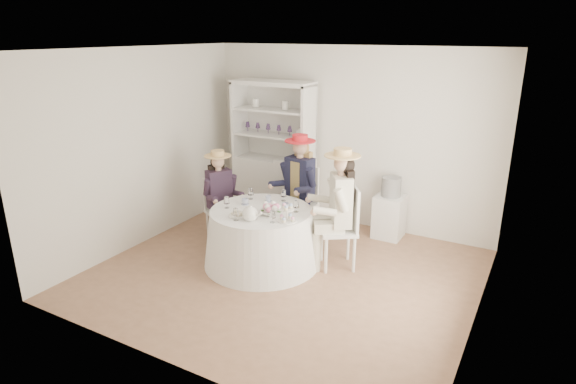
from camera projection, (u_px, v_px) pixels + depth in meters
The scene contains 23 objects.
ground at pixel (284, 274), 6.03m from camera, with size 4.50×4.50×0.00m, color brown.
ceiling at pixel (283, 49), 5.17m from camera, with size 4.50×4.50×0.00m, color white.
wall_back at pixel (349, 138), 7.25m from camera, with size 4.50×4.50×0.00m, color silver.
wall_front at pixel (163, 228), 3.94m from camera, with size 4.50×4.50×0.00m, color silver.
wall_left at pixel (142, 148), 6.63m from camera, with size 4.50×4.50×0.00m, color silver.
wall_right at pixel (490, 202), 4.56m from camera, with size 4.50×4.50×0.00m, color silver.
tea_table at pixel (262, 237), 6.19m from camera, with size 1.49×1.49×0.74m.
hutch at pixel (275, 170), 7.71m from camera, with size 1.46×0.94×2.17m.
side_table at pixel (389, 216), 7.02m from camera, with size 0.41×0.41×0.63m, color silver.
hatbox at pixel (391, 187), 6.87m from camera, with size 0.28×0.28×0.28m, color black.
guest_left at pixel (220, 191), 6.78m from camera, with size 0.57×0.52×1.33m.
guest_mid at pixel (299, 181), 6.82m from camera, with size 0.57×0.60×1.53m.
guest_right at pixel (339, 202), 5.94m from camera, with size 0.67×0.63×1.56m.
spare_chair at pixel (289, 190), 7.42m from camera, with size 0.43×0.43×1.04m.
teacup_a at pixel (245, 202), 6.24m from camera, with size 0.09×0.09×0.07m, color white.
teacup_b at pixel (268, 199), 6.34m from camera, with size 0.08×0.08×0.07m, color white.
teacup_c at pixel (285, 206), 6.08m from camera, with size 0.10×0.10×0.08m, color white.
flower_bowl at pixel (269, 213), 5.89m from camera, with size 0.22×0.22×0.06m, color white.
flower_arrangement at pixel (271, 207), 5.90m from camera, with size 0.20×0.19×0.07m.
table_teapot at pixel (250, 214), 5.71m from camera, with size 0.26×0.19×0.20m.
sandwich_plate at pixel (238, 215), 5.87m from camera, with size 0.24×0.24×0.05m.
cupcake_stand at pixel (287, 215), 5.68m from camera, with size 0.22×0.22×0.21m.
stemware_set at pixel (261, 204), 6.04m from camera, with size 0.92×0.96×0.15m.
Camera 1 is at (2.66, -4.68, 2.89)m, focal length 30.00 mm.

